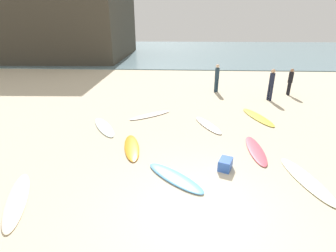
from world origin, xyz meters
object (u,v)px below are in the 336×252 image
at_px(surfboard_1, 104,127).
at_px(beachgoer_near, 271,83).
at_px(surfboard_5, 175,177).
at_px(beachgoer_far, 217,77).
at_px(surfboard_7, 256,150).
at_px(surfboard_8, 17,199).
at_px(beachgoer_mid, 290,81).
at_px(beach_cooler, 225,164).
at_px(surfboard_0, 306,180).
at_px(surfboard_4, 208,125).
at_px(surfboard_3, 150,115).
at_px(surfboard_2, 132,147).
at_px(surfboard_6, 258,117).

xyz_separation_m(surfboard_1, beachgoer_near, (8.44, 4.69, 0.99)).
xyz_separation_m(surfboard_5, beachgoer_far, (2.37, 10.05, 0.97)).
bearing_deg(surfboard_7, surfboard_8, 25.34).
xyz_separation_m(beachgoer_mid, beach_cooler, (-5.29, -8.97, -0.74)).
bearing_deg(surfboard_0, surfboard_4, -68.98).
height_order(surfboard_3, beachgoer_near, beachgoer_near).
xyz_separation_m(surfboard_4, beachgoer_far, (1.05, 5.94, 0.97)).
bearing_deg(surfboard_2, surfboard_1, -63.55).
relative_size(surfboard_2, surfboard_5, 1.00).
height_order(surfboard_5, surfboard_7, surfboard_5).
distance_m(surfboard_7, beachgoer_near, 6.98).
distance_m(surfboard_4, beachgoer_far, 6.11).
bearing_deg(surfboard_4, beach_cooler, 70.04).
distance_m(surfboard_2, surfboard_5, 2.43).
relative_size(surfboard_0, beach_cooler, 4.74).
relative_size(surfboard_2, surfboard_4, 0.98).
xyz_separation_m(surfboard_1, surfboard_6, (6.97, 1.64, 0.00)).
bearing_deg(surfboard_8, surfboard_5, -7.25).
xyz_separation_m(beachgoer_near, beachgoer_mid, (1.56, 1.26, -0.11)).
distance_m(surfboard_1, surfboard_4, 4.53).
relative_size(surfboard_3, surfboard_8, 0.91).
xyz_separation_m(surfboard_2, beachgoer_mid, (8.44, 7.77, 0.87)).
relative_size(surfboard_7, beachgoer_near, 1.25).
xyz_separation_m(beachgoer_mid, beachgoer_far, (-4.45, 0.47, 0.10)).
bearing_deg(surfboard_4, surfboard_8, 21.64).
relative_size(surfboard_1, beach_cooler, 4.66).
bearing_deg(surfboard_1, surfboard_4, -25.28).
distance_m(surfboard_6, beachgoer_mid, 5.33).
height_order(surfboard_3, beachgoer_far, beachgoer_far).
distance_m(surfboard_6, beachgoer_near, 3.52).
height_order(surfboard_6, beachgoer_near, beachgoer_near).
xyz_separation_m(beachgoer_near, beachgoer_far, (-2.88, 1.73, -0.01)).
bearing_deg(beach_cooler, surfboard_4, 93.42).
xyz_separation_m(surfboard_7, beachgoer_far, (-0.43, 8.19, 0.97)).
bearing_deg(surfboard_4, beachgoer_far, -123.39).
relative_size(surfboard_1, surfboard_5, 1.14).
distance_m(surfboard_4, beach_cooler, 3.51).
distance_m(surfboard_3, surfboard_6, 5.16).
distance_m(beachgoer_mid, beachgoer_far, 4.47).
xyz_separation_m(beachgoer_near, beach_cooler, (-3.72, -7.71, -0.85)).
relative_size(surfboard_0, surfboard_1, 1.02).
xyz_separation_m(surfboard_4, surfboard_5, (-1.32, -4.11, 0.00)).
distance_m(surfboard_8, beach_cooler, 5.80).
bearing_deg(surfboard_2, surfboard_3, -108.31).
height_order(surfboard_3, surfboard_6, surfboard_6).
bearing_deg(surfboard_2, beachgoer_far, -130.02).
relative_size(surfboard_5, beachgoer_mid, 1.29).
bearing_deg(surfboard_0, surfboard_1, -37.32).
height_order(surfboard_2, beachgoer_near, beachgoer_near).
bearing_deg(surfboard_5, surfboard_7, -13.60).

